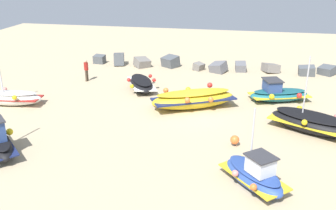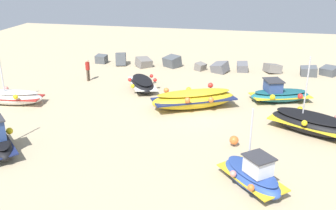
{
  "view_description": "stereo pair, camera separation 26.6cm",
  "coord_description": "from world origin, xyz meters",
  "px_view_note": "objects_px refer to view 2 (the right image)",
  "views": [
    {
      "loc": [
        2.93,
        -22.17,
        8.91
      ],
      "look_at": [
        -1.16,
        -1.81,
        0.9
      ],
      "focal_mm": 40.9,
      "sensor_mm": 36.0,
      "label": 1
    },
    {
      "loc": [
        3.19,
        -22.11,
        8.91
      ],
      "look_at": [
        -1.16,
        -1.81,
        0.9
      ],
      "focal_mm": 40.9,
      "sensor_mm": 36.0,
      "label": 2
    }
  ],
  "objects_px": {
    "fishing_boat_1": "(194,99)",
    "fishing_boat_3": "(279,94)",
    "fishing_boat_0": "(142,84)",
    "person_walking": "(88,69)",
    "fishing_boat_6": "(252,175)",
    "mooring_buoy_0": "(234,140)",
    "fishing_boat_5": "(11,97)",
    "fishing_boat_4": "(311,123)"
  },
  "relations": [
    {
      "from": "fishing_boat_5",
      "to": "person_walking",
      "type": "distance_m",
      "value": 6.46
    },
    {
      "from": "mooring_buoy_0",
      "to": "fishing_boat_5",
      "type": "bearing_deg",
      "value": 168.09
    },
    {
      "from": "fishing_boat_0",
      "to": "fishing_boat_1",
      "type": "relative_size",
      "value": 0.69
    },
    {
      "from": "fishing_boat_1",
      "to": "fishing_boat_5",
      "type": "bearing_deg",
      "value": 161.81
    },
    {
      "from": "mooring_buoy_0",
      "to": "fishing_boat_3",
      "type": "bearing_deg",
      "value": 70.4
    },
    {
      "from": "fishing_boat_1",
      "to": "person_walking",
      "type": "bearing_deg",
      "value": 128.75
    },
    {
      "from": "fishing_boat_5",
      "to": "person_walking",
      "type": "xyz_separation_m",
      "value": [
        2.85,
        5.77,
        0.48
      ]
    },
    {
      "from": "fishing_boat_1",
      "to": "fishing_boat_6",
      "type": "relative_size",
      "value": 1.65
    },
    {
      "from": "fishing_boat_5",
      "to": "mooring_buoy_0",
      "type": "bearing_deg",
      "value": -18.47
    },
    {
      "from": "person_walking",
      "to": "fishing_boat_0",
      "type": "bearing_deg",
      "value": 3.66
    },
    {
      "from": "fishing_boat_6",
      "to": "fishing_boat_4",
      "type": "bearing_deg",
      "value": 113.17
    },
    {
      "from": "fishing_boat_0",
      "to": "fishing_boat_6",
      "type": "relative_size",
      "value": 1.14
    },
    {
      "from": "fishing_boat_0",
      "to": "fishing_boat_5",
      "type": "xyz_separation_m",
      "value": [
        -7.51,
        -4.64,
        0.05
      ]
    },
    {
      "from": "fishing_boat_1",
      "to": "person_walking",
      "type": "xyz_separation_m",
      "value": [
        -8.81,
        3.97,
        0.37
      ]
    },
    {
      "from": "fishing_boat_4",
      "to": "fishing_boat_5",
      "type": "xyz_separation_m",
      "value": [
        -18.41,
        0.44,
        -0.05
      ]
    },
    {
      "from": "fishing_boat_6",
      "to": "fishing_boat_1",
      "type": "bearing_deg",
      "value": 163.54
    },
    {
      "from": "fishing_boat_4",
      "to": "mooring_buoy_0",
      "type": "relative_size",
      "value": 8.31
    },
    {
      "from": "fishing_boat_1",
      "to": "mooring_buoy_0",
      "type": "height_order",
      "value": "fishing_boat_1"
    },
    {
      "from": "fishing_boat_3",
      "to": "mooring_buoy_0",
      "type": "relative_size",
      "value": 7.48
    },
    {
      "from": "fishing_boat_0",
      "to": "fishing_boat_6",
      "type": "xyz_separation_m",
      "value": [
        7.84,
        -11.21,
        0.1
      ]
    },
    {
      "from": "fishing_boat_0",
      "to": "fishing_boat_1",
      "type": "bearing_deg",
      "value": -150.63
    },
    {
      "from": "fishing_boat_5",
      "to": "person_walking",
      "type": "bearing_deg",
      "value": 57.16
    },
    {
      "from": "mooring_buoy_0",
      "to": "fishing_boat_0",
      "type": "bearing_deg",
      "value": 132.03
    },
    {
      "from": "fishing_boat_0",
      "to": "person_walking",
      "type": "bearing_deg",
      "value": 50.14
    },
    {
      "from": "fishing_boat_6",
      "to": "person_walking",
      "type": "height_order",
      "value": "fishing_boat_6"
    },
    {
      "from": "fishing_boat_0",
      "to": "fishing_boat_3",
      "type": "bearing_deg",
      "value": -118.82
    },
    {
      "from": "person_walking",
      "to": "mooring_buoy_0",
      "type": "xyz_separation_m",
      "value": [
        11.59,
        -8.82,
        -0.63
      ]
    },
    {
      "from": "fishing_boat_1",
      "to": "fishing_boat_3",
      "type": "bearing_deg",
      "value": -2.78
    },
    {
      "from": "fishing_boat_0",
      "to": "person_walking",
      "type": "relative_size",
      "value": 2.32
    },
    {
      "from": "fishing_boat_0",
      "to": "fishing_boat_4",
      "type": "distance_m",
      "value": 12.03
    },
    {
      "from": "fishing_boat_3",
      "to": "person_walking",
      "type": "bearing_deg",
      "value": -25.47
    },
    {
      "from": "fishing_boat_1",
      "to": "fishing_boat_5",
      "type": "xyz_separation_m",
      "value": [
        -11.66,
        -1.8,
        -0.11
      ]
    },
    {
      "from": "fishing_boat_0",
      "to": "fishing_boat_5",
      "type": "bearing_deg",
      "value": 95.51
    },
    {
      "from": "mooring_buoy_0",
      "to": "person_walking",
      "type": "bearing_deg",
      "value": 142.73
    },
    {
      "from": "fishing_boat_1",
      "to": "fishing_boat_5",
      "type": "relative_size",
      "value": 1.33
    },
    {
      "from": "person_walking",
      "to": "mooring_buoy_0",
      "type": "bearing_deg",
      "value": -19.95
    },
    {
      "from": "fishing_boat_0",
      "to": "fishing_boat_3",
      "type": "relative_size",
      "value": 0.91
    },
    {
      "from": "fishing_boat_4",
      "to": "fishing_boat_5",
      "type": "distance_m",
      "value": 18.42
    },
    {
      "from": "fishing_boat_5",
      "to": "person_walking",
      "type": "height_order",
      "value": "fishing_boat_5"
    },
    {
      "from": "fishing_boat_0",
      "to": "person_walking",
      "type": "xyz_separation_m",
      "value": [
        -4.66,
        1.13,
        0.54
      ]
    },
    {
      "from": "fishing_boat_0",
      "to": "fishing_boat_1",
      "type": "xyz_separation_m",
      "value": [
        4.15,
        -2.84,
        0.17
      ]
    },
    {
      "from": "fishing_boat_1",
      "to": "fishing_boat_3",
      "type": "distance_m",
      "value": 5.88
    }
  ]
}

